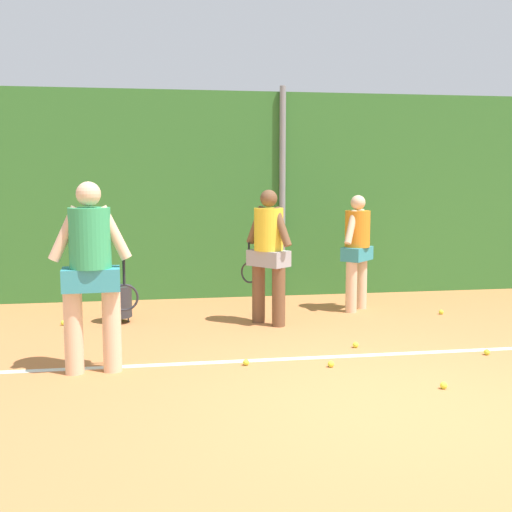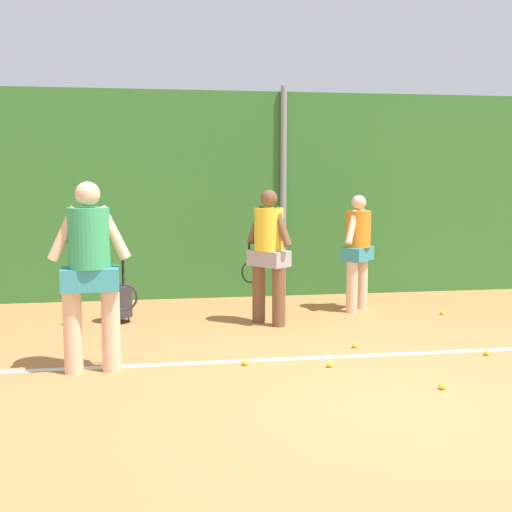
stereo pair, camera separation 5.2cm
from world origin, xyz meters
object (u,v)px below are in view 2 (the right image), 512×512
Objects in this scene: player_backcourt_far at (358,246)px; ball_hopper at (119,301)px; tennis_ball_2 at (64,323)px; tennis_ball_7 at (487,352)px; tennis_ball_5 at (245,362)px; player_foreground_near at (90,267)px; player_midcourt at (269,250)px; tennis_ball_10 at (355,345)px; tennis_ball_4 at (330,364)px; tennis_ball_8 at (442,312)px; tennis_ball_3 at (442,386)px.

player_backcourt_far reaches higher than ball_hopper.
tennis_ball_2 is 5.31m from tennis_ball_7.
player_backcourt_far is 25.60× the size of tennis_ball_5.
player_foreground_near is at bearing 179.18° from tennis_ball_7.
player_foreground_near is at bearing -74.96° from tennis_ball_2.
player_midcourt reaches higher than tennis_ball_10.
tennis_ball_4 is (2.41, -0.23, -1.04)m from player_foreground_near.
tennis_ball_5 is at bearing 179.12° from tennis_ball_7.
ball_hopper is 4.54m from tennis_ball_8.
ball_hopper is 4.70m from tennis_ball_7.
tennis_ball_10 is at bearing 158.60° from tennis_ball_7.
player_midcourt is at bearing 111.90° from tennis_ball_3.
tennis_ball_5 is (1.55, -0.02, -1.04)m from player_foreground_near.
player_foreground_near is 3.12m from tennis_ball_10.
tennis_ball_2 is 1.00× the size of tennis_ball_3.
ball_hopper reaches higher than tennis_ball_5.
player_backcourt_far is 2.29m from tennis_ball_10.
player_foreground_near is 29.08× the size of tennis_ball_3.
player_backcourt_far is at bearing 85.25° from tennis_ball_3.
tennis_ball_2 is at bearing 138.53° from player_backcourt_far.
tennis_ball_10 is at bearing -25.92° from tennis_ball_2.
player_backcourt_far reaches higher than tennis_ball_8.
tennis_ball_3 and tennis_ball_8 have the same top height.
tennis_ball_5 and tennis_ball_10 have the same top height.
player_midcourt is 2.89m from tennis_ball_2.
ball_hopper is 3.27m from tennis_ball_10.
ball_hopper is 0.77m from tennis_ball_2.
tennis_ball_8 is (4.53, -0.22, -0.26)m from ball_hopper.
tennis_ball_3 is 1.56m from tennis_ball_10.
tennis_ball_3 is at bearing -114.79° from tennis_ball_8.
player_backcourt_far is at bearing 156.89° from tennis_ball_8.
tennis_ball_5 is 1.00× the size of tennis_ball_7.
tennis_ball_3 is (3.84, -3.21, 0.00)m from tennis_ball_2.
tennis_ball_5 is 1.00× the size of tennis_ball_8.
tennis_ball_5 is at bearing 166.55° from tennis_ball_4.
tennis_ball_7 is at bearing -0.88° from tennis_ball_5.
player_midcourt is at bearing 159.29° from player_backcourt_far.
tennis_ball_10 is (3.48, -1.69, 0.00)m from tennis_ball_2.
tennis_ball_4 is at bearing 135.70° from tennis_ball_3.
player_midcourt reaches higher than tennis_ball_3.
tennis_ball_5 is (-0.86, 0.21, 0.00)m from tennis_ball_4.
ball_hopper is (-3.41, -0.25, -0.66)m from player_backcourt_far.
player_midcourt is 2.14m from ball_hopper.
tennis_ball_8 is at bearing 78.30° from tennis_ball_7.
tennis_ball_2 is 1.00× the size of tennis_ball_5.
tennis_ball_2 is 1.00× the size of tennis_ball_7.
tennis_ball_8 is (3.12, 2.01, 0.00)m from tennis_ball_5.
tennis_ball_4 and tennis_ball_7 have the same top height.
tennis_ball_4 is at bearing -125.31° from tennis_ball_10.
player_backcourt_far is at bearing 31.59° from player_foreground_near.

